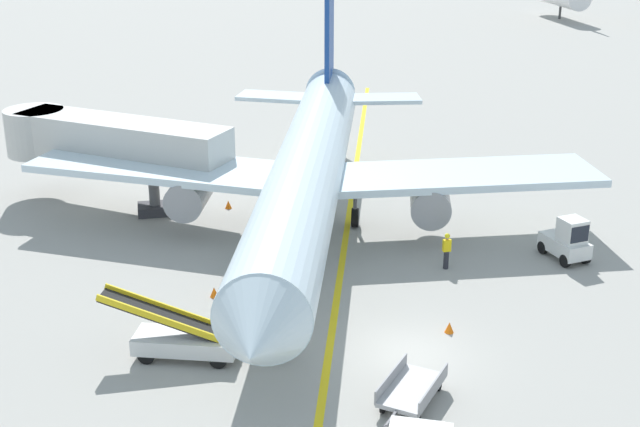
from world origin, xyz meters
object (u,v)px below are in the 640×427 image
object	(u,v)px
baggage_cart_loaded	(412,389)
safety_cone_nose_right	(214,292)
jet_bridge	(101,142)
ground_crew_marshaller	(447,250)
safety_cone_wingtip_left	(228,204)
baggage_tug_near_wing	(567,241)
belt_loader_forward_hold	(183,338)
safety_cone_nose_left	(449,327)
airliner	(309,170)

from	to	relation	value
baggage_cart_loaded	safety_cone_nose_right	size ratio (longest dim) A/B	7.87
jet_bridge	ground_crew_marshaller	world-z (taller)	jet_bridge
ground_crew_marshaller	safety_cone_wingtip_left	bearing A→B (deg)	132.30
baggage_tug_near_wing	baggage_cart_loaded	world-z (taller)	baggage_tug_near_wing
belt_loader_forward_hold	safety_cone_wingtip_left	size ratio (longest dim) A/B	11.70
ground_crew_marshaller	safety_cone_wingtip_left	size ratio (longest dim) A/B	3.86
baggage_cart_loaded	safety_cone_nose_left	world-z (taller)	baggage_cart_loaded
baggage_tug_near_wing	ground_crew_marshaller	xyz separation A→B (m)	(-5.76, 0.13, -0.02)
airliner	baggage_tug_near_wing	world-z (taller)	airliner
ground_crew_marshaller	safety_cone_nose_left	world-z (taller)	ground_crew_marshaller
jet_bridge	safety_cone_wingtip_left	distance (m)	7.43
jet_bridge	baggage_tug_near_wing	distance (m)	24.14
airliner	safety_cone_wingtip_left	distance (m)	6.64
belt_loader_forward_hold	safety_cone_nose_left	distance (m)	10.21
belt_loader_forward_hold	ground_crew_marshaller	size ratio (longest dim) A/B	3.03
jet_bridge	ground_crew_marshaller	bearing A→B (deg)	-37.07
airliner	baggage_tug_near_wing	size ratio (longest dim) A/B	13.32
safety_cone_nose_left	safety_cone_nose_right	bearing A→B (deg)	150.42
baggage_tug_near_wing	ground_crew_marshaller	distance (m)	5.76
airliner	belt_loader_forward_hold	bearing A→B (deg)	-122.25
jet_bridge	belt_loader_forward_hold	xyz separation A→B (m)	(3.19, -17.08, -2.77)
airliner	jet_bridge	world-z (taller)	airliner
baggage_cart_loaded	safety_cone_nose_left	bearing A→B (deg)	56.75
ground_crew_marshaller	baggage_tug_near_wing	bearing A→B (deg)	-1.30
baggage_tug_near_wing	belt_loader_forward_hold	distance (m)	18.61
ground_crew_marshaller	safety_cone_wingtip_left	xyz separation A→B (m)	(-8.83, 9.70, -0.69)
jet_bridge	safety_cone_wingtip_left	world-z (taller)	jet_bridge
safety_cone_nose_right	baggage_cart_loaded	bearing A→B (deg)	-57.93
baggage_cart_loaded	safety_cone_nose_right	xyz separation A→B (m)	(-5.81, 9.27, -0.25)
airliner	safety_cone_nose_left	world-z (taller)	airliner
airliner	safety_cone_nose_left	bearing A→B (deg)	-72.08
baggage_tug_near_wing	belt_loader_forward_hold	world-z (taller)	belt_loader_forward_hold
safety_cone_nose_right	ground_crew_marshaller	bearing A→B (deg)	4.60
ground_crew_marshaller	safety_cone_nose_right	size ratio (longest dim) A/B	3.86
baggage_tug_near_wing	safety_cone_wingtip_left	world-z (taller)	baggage_tug_near_wing
belt_loader_forward_hold	baggage_cart_loaded	distance (m)	8.63
airliner	safety_cone_wingtip_left	xyz separation A→B (m)	(-3.49, 4.66, -3.20)
jet_bridge	ground_crew_marshaller	distance (m)	19.26
belt_loader_forward_hold	jet_bridge	bearing A→B (deg)	100.57
airliner	safety_cone_nose_right	bearing A→B (deg)	-131.30
belt_loader_forward_hold	safety_cone_nose_right	distance (m)	5.01
ground_crew_marshaller	belt_loader_forward_hold	bearing A→B (deg)	-155.13
ground_crew_marshaller	safety_cone_nose_left	distance (m)	6.09
belt_loader_forward_hold	safety_cone_wingtip_left	world-z (taller)	belt_loader_forward_hold
airliner	safety_cone_nose_left	xyz separation A→B (m)	(3.49, -10.80, -3.20)
belt_loader_forward_hold	safety_cone_nose_left	xyz separation A→B (m)	(10.19, -0.18, -0.56)
safety_cone_nose_left	baggage_tug_near_wing	bearing A→B (deg)	36.50
jet_bridge	baggage_cart_loaded	xyz separation A→B (m)	(10.53, -21.61, -3.07)
jet_bridge	safety_cone_nose_right	world-z (taller)	jet_bridge
ground_crew_marshaller	safety_cone_nose_right	world-z (taller)	ground_crew_marshaller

